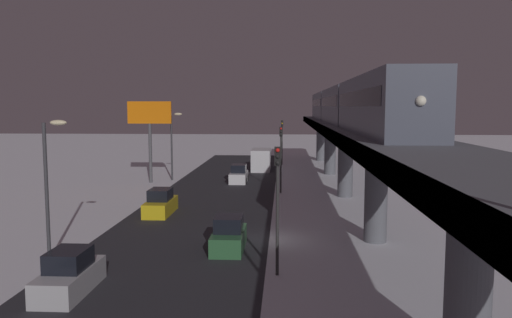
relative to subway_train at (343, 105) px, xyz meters
name	(u,v)px	position (x,y,z in m)	size (l,w,h in m)	color
ground_plane	(263,240)	(6.99, 18.12, -8.49)	(240.00, 240.00, 0.00)	white
avenue_asphalt	(183,238)	(12.08, 18.12, -8.49)	(11.00, 109.36, 0.01)	#28282D
elevated_railway	(376,148)	(0.09, 18.12, -2.68)	(5.00, 109.36, 6.71)	slate
subway_train	(343,105)	(0.00, 0.00, 0.00)	(2.94, 55.47, 3.40)	#4C5160
sedan_white	(239,175)	(10.68, -5.88, -7.71)	(1.91, 4.40, 1.97)	silver
sedan_silver	(69,275)	(15.28, 27.63, -7.69)	(1.80, 4.34, 1.97)	#B2B2B7
sedan_yellow	(161,204)	(15.28, 10.95, -7.69)	(1.80, 4.56, 1.97)	gold
sedan_green	(229,236)	(8.88, 20.38, -7.69)	(1.80, 4.13, 1.97)	#2D6038
box_truck	(261,159)	(8.68, -17.11, -7.14)	(2.40, 7.40, 2.80)	#B2B2B7
traffic_light_near	(278,192)	(5.98, 24.77, -4.29)	(0.32, 0.44, 6.40)	#2D2D2D
traffic_light_mid	(281,150)	(5.98, 0.93, -4.29)	(0.32, 0.44, 6.40)	#2D2D2D
traffic_light_far	(282,136)	(5.98, -22.91, -4.29)	(0.32, 0.44, 6.40)	#2D2D2D
commercial_billboard	(150,121)	(20.32, -4.99, -1.66)	(4.80, 0.36, 8.90)	#4C4C51
street_lamp_near	(50,173)	(18.16, 23.12, -3.68)	(1.35, 0.44, 7.65)	#38383D
street_lamp_far	(173,138)	(18.16, -6.88, -3.68)	(1.35, 0.44, 7.65)	#38383D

